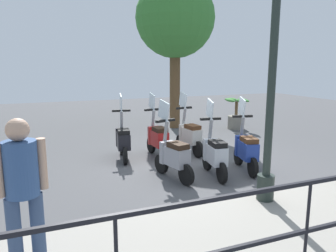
{
  "coord_description": "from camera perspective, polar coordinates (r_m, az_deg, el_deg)",
  "views": [
    {
      "loc": [
        -6.3,
        3.11,
        2.25
      ],
      "look_at": [
        0.2,
        0.5,
        0.9
      ],
      "focal_mm": 35.0,
      "sensor_mm": 36.0,
      "label": 1
    }
  ],
  "objects": [
    {
      "name": "tree_distant",
      "position": [
        11.53,
        1.25,
        18.11
      ],
      "size": [
        2.66,
        2.66,
        5.07
      ],
      "color": "brown",
      "rests_on": "ground_plane"
    },
    {
      "name": "scooter_far_2",
      "position": [
        7.76,
        -7.84,
        -2.36
      ],
      "size": [
        1.23,
        0.46,
        1.54
      ],
      "rotation": [
        0.0,
        0.0,
        -0.15
      ],
      "color": "black",
      "rests_on": "ground_plane"
    },
    {
      "name": "scooter_near_0",
      "position": [
        7.07,
        13.42,
        -3.88
      ],
      "size": [
        1.21,
        0.51,
        1.54
      ],
      "rotation": [
        0.0,
        0.0,
        -0.24
      ],
      "color": "black",
      "rests_on": "ground_plane"
    },
    {
      "name": "potted_palm",
      "position": [
        11.58,
        11.77,
        1.71
      ],
      "size": [
        1.06,
        0.66,
        1.05
      ],
      "color": "slate",
      "rests_on": "ground_plane"
    },
    {
      "name": "scooter_far_0",
      "position": [
        8.21,
        3.76,
        -1.55
      ],
      "size": [
        1.23,
        0.44,
        1.54
      ],
      "rotation": [
        0.0,
        0.0,
        0.1
      ],
      "color": "black",
      "rests_on": "ground_plane"
    },
    {
      "name": "scooter_near_2",
      "position": [
        6.4,
        0.97,
        -5.13
      ],
      "size": [
        1.22,
        0.5,
        1.54
      ],
      "rotation": [
        0.0,
        0.0,
        0.23
      ],
      "color": "black",
      "rests_on": "ground_plane"
    },
    {
      "name": "scooter_far_1",
      "position": [
        7.89,
        -1.83,
        -2.04
      ],
      "size": [
        1.23,
        0.44,
        1.54
      ],
      "rotation": [
        0.0,
        0.0,
        0.05
      ],
      "color": "black",
      "rests_on": "ground_plane"
    },
    {
      "name": "pedestrian_distant",
      "position": [
        3.55,
        -24.03,
        -9.34
      ],
      "size": [
        0.38,
        0.48,
        1.59
      ],
      "rotation": [
        0.0,
        0.0,
        3.36
      ],
      "color": "#384C70",
      "rests_on": "promenade_walkway"
    },
    {
      "name": "lamp_post_near",
      "position": [
        5.05,
        17.78,
        10.29
      ],
      "size": [
        0.26,
        0.9,
        4.68
      ],
      "color": "#232D28",
      "rests_on": "promenade_walkway"
    },
    {
      "name": "ground_plane",
      "position": [
        7.38,
        4.21,
        -6.88
      ],
      "size": [
        28.0,
        28.0,
        0.0
      ],
      "primitive_type": "plane",
      "color": "#4C4C4F"
    },
    {
      "name": "scooter_near_1",
      "position": [
        6.62,
        8.11,
        -4.68
      ],
      "size": [
        1.23,
        0.46,
        1.54
      ],
      "rotation": [
        0.0,
        0.0,
        -0.16
      ],
      "color": "black",
      "rests_on": "ground_plane"
    },
    {
      "name": "promenade_walkway",
      "position": [
        4.93,
        21.2,
        -16.04
      ],
      "size": [
        2.2,
        20.0,
        0.15
      ],
      "color": "gray",
      "rests_on": "ground_plane"
    }
  ]
}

